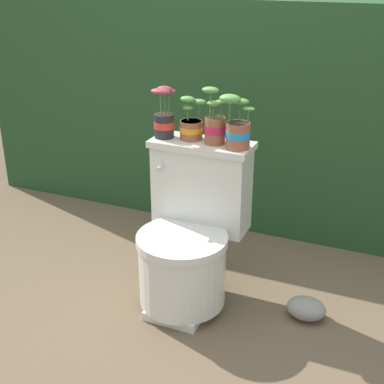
% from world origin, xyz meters
% --- Properties ---
extents(ground_plane, '(12.00, 12.00, 0.00)m').
position_xyz_m(ground_plane, '(0.00, 0.00, 0.00)').
color(ground_plane, brown).
extents(hedge_backdrop, '(3.42, 0.71, 1.34)m').
position_xyz_m(hedge_backdrop, '(0.00, 1.21, 0.67)').
color(hedge_backdrop, '#234723').
rests_on(hedge_backdrop, ground).
extents(toilet, '(0.48, 0.54, 0.76)m').
position_xyz_m(toilet, '(0.09, 0.07, 0.33)').
color(toilet, silver).
rests_on(toilet, ground).
extents(potted_plant_left, '(0.10, 0.10, 0.24)m').
position_xyz_m(potted_plant_left, '(-0.10, 0.21, 0.86)').
color(potted_plant_left, '#262628').
rests_on(potted_plant_left, toilet).
extents(potted_plant_midleft, '(0.12, 0.11, 0.20)m').
position_xyz_m(potted_plant_midleft, '(0.03, 0.24, 0.83)').
color(potted_plant_midleft, '#9E5638').
rests_on(potted_plant_midleft, toilet).
extents(potted_plant_middle, '(0.11, 0.10, 0.26)m').
position_xyz_m(potted_plant_middle, '(0.15, 0.22, 0.85)').
color(potted_plant_middle, '#9E5638').
rests_on(potted_plant_middle, toilet).
extents(potted_plant_midright, '(0.15, 0.11, 0.24)m').
position_xyz_m(potted_plant_midright, '(0.27, 0.19, 0.85)').
color(potted_plant_midright, '#9E5638').
rests_on(potted_plant_midright, toilet).
extents(garden_stone, '(0.18, 0.15, 0.10)m').
position_xyz_m(garden_stone, '(0.65, 0.13, 0.05)').
color(garden_stone, gray).
rests_on(garden_stone, ground).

